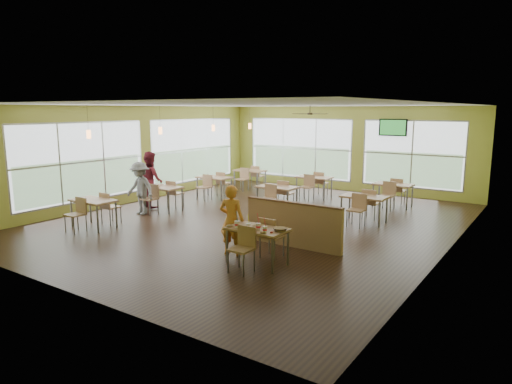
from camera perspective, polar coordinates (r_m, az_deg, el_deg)
room at (r=12.49m, az=0.25°, el=3.49°), size 12.00×12.04×3.20m
window_bays at (r=16.52m, az=-1.43°, el=4.71°), size 9.24×10.24×2.38m
main_table at (r=9.13m, az=0.16°, el=-5.25°), size 1.22×1.52×0.87m
half_wall_divider at (r=10.35m, az=4.67°, el=-4.03°), size 2.40×0.14×1.04m
dining_tables at (r=14.62m, az=0.57°, el=0.64°), size 6.92×8.72×0.87m
pendant_lights at (r=14.93m, az=-8.61°, el=7.77°), size 0.11×7.31×0.86m
ceiling_fan at (r=14.99m, az=6.75°, el=9.71°), size 1.25×1.25×0.29m
tv_backwall at (r=16.99m, az=16.75°, el=7.73°), size 1.00×0.07×0.60m
man_plaid at (r=9.70m, az=-3.06°, el=-3.54°), size 0.62×0.48×1.52m
patron_maroon at (r=14.82m, az=-13.02°, el=1.53°), size 1.07×0.97×1.78m
patron_grey at (r=13.90m, az=-14.29°, el=0.45°), size 1.02×0.59×1.56m
cup_blue at (r=9.10m, az=-2.39°, el=-4.04°), size 0.11×0.11×0.38m
cup_yellow at (r=8.94m, az=-0.93°, el=-4.34°), size 0.10×0.10×0.35m
cup_red_near at (r=8.92m, az=0.28°, el=-4.33°), size 0.10×0.10×0.37m
cup_red_far at (r=8.73m, az=1.11°, el=-4.69°), size 0.10×0.10×0.35m
food_basket at (r=8.89m, az=3.04°, el=-4.66°), size 0.27×0.27×0.06m
ketchup_cup at (r=8.75m, az=1.96°, el=-5.05°), size 0.06×0.06×0.03m
wrapper_left at (r=9.22m, az=-3.29°, el=-4.22°), size 0.18×0.17×0.04m
wrapper_mid at (r=9.14m, az=0.05°, el=-4.29°), size 0.22×0.20×0.05m
wrapper_right at (r=8.73m, az=0.85°, el=-5.06°), size 0.16×0.15×0.03m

